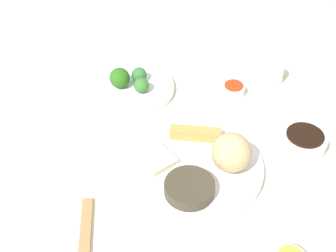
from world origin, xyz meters
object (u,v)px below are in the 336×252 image
(broccoli_plate, at_px, (129,88))
(main_plate, at_px, (192,166))
(sauce_ramekin_sweet_and_sour, at_px, (233,90))
(chopsticks_pair, at_px, (85,249))
(teacup, at_px, (273,73))
(soy_sauce_bowl, at_px, (303,142))

(broccoli_plate, bearing_deg, main_plate, 154.90)
(sauce_ramekin_sweet_and_sour, height_order, chopsticks_pair, sauce_ramekin_sweet_and_sour)
(broccoli_plate, bearing_deg, chopsticks_pair, 119.92)
(teacup, bearing_deg, soy_sauce_bowl, 130.62)
(main_plate, bearing_deg, broccoli_plate, -25.10)
(soy_sauce_bowl, relative_size, teacup, 1.75)
(main_plate, relative_size, sauce_ramekin_sweet_and_sour, 5.15)
(main_plate, bearing_deg, teacup, -89.63)
(broccoli_plate, xyz_separation_m, sauce_ramekin_sweet_and_sour, (-0.22, -0.14, 0.01))
(soy_sauce_bowl, bearing_deg, chopsticks_pair, 65.70)
(teacup, bearing_deg, chopsticks_pair, 86.24)
(sauce_ramekin_sweet_and_sour, bearing_deg, soy_sauce_bowl, 158.98)
(main_plate, xyz_separation_m, teacup, (0.00, -0.38, 0.02))
(main_plate, distance_m, soy_sauce_bowl, 0.25)
(main_plate, distance_m, teacup, 0.38)
(chopsticks_pair, bearing_deg, sauce_ramekin_sweet_and_sour, -88.84)
(teacup, bearing_deg, main_plate, 90.37)
(soy_sauce_bowl, height_order, sauce_ramekin_sweet_and_sour, soy_sauce_bowl)
(broccoli_plate, height_order, teacup, teacup)
(main_plate, height_order, sauce_ramekin_sweet_and_sour, sauce_ramekin_sweet_and_sour)
(broccoli_plate, bearing_deg, soy_sauce_bowl, -172.39)
(broccoli_plate, distance_m, sauce_ramekin_sweet_and_sour, 0.26)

